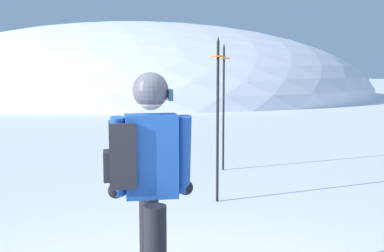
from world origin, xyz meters
TOP-DOWN VIEW (x-y plane):
  - ridge_peak_main at (-6.05, 31.63)m, footprint 33.97×30.57m
  - snowboarder_main at (-0.18, 0.45)m, footprint 0.67×1.79m
  - piste_marker_near at (0.29, 3.32)m, footprint 0.20×0.20m
  - piste_marker_far at (0.37, 5.36)m, footprint 0.20×0.20m

SIDE VIEW (x-z plane):
  - ridge_peak_main at x=-6.05m, z-range -5.32..5.32m
  - snowboarder_main at x=-0.18m, z-range 0.06..1.78m
  - piste_marker_near at x=0.29m, z-range 0.15..2.33m
  - piste_marker_far at x=0.37m, z-range 0.15..2.37m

